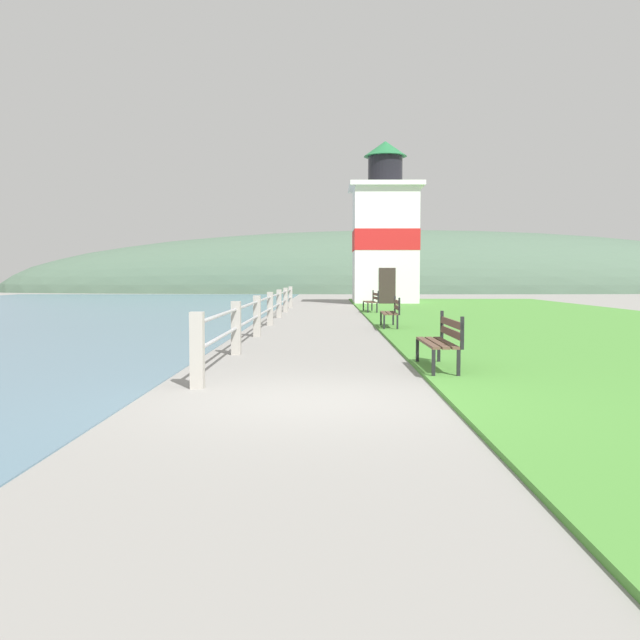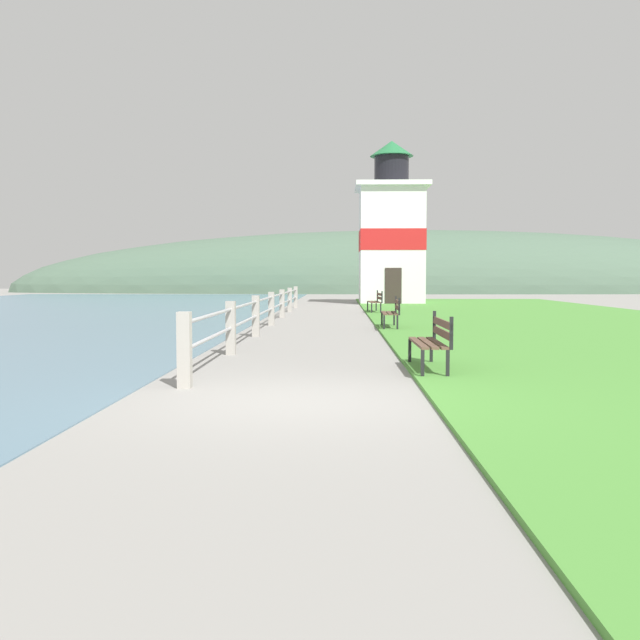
{
  "view_description": "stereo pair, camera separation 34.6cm",
  "coord_description": "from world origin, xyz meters",
  "px_view_note": "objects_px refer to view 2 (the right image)",
  "views": [
    {
      "loc": [
        0.2,
        -8.65,
        1.53
      ],
      "look_at": [
        0.01,
        11.45,
        0.3
      ],
      "focal_mm": 40.0,
      "sensor_mm": 36.0,
      "label": 1
    },
    {
      "loc": [
        0.55,
        -8.65,
        1.53
      ],
      "look_at": [
        0.01,
        11.45,
        0.3
      ],
      "focal_mm": 40.0,
      "sensor_mm": 36.0,
      "label": 2
    }
  ],
  "objects_px": {
    "park_bench_midway": "(392,311)",
    "park_bench_near": "(433,339)",
    "park_bench_far": "(376,300)",
    "lighthouse": "(391,235)"
  },
  "relations": [
    {
      "from": "park_bench_far",
      "to": "park_bench_near",
      "type": "bearing_deg",
      "value": 86.86
    },
    {
      "from": "park_bench_near",
      "to": "park_bench_midway",
      "type": "bearing_deg",
      "value": -90.75
    },
    {
      "from": "park_bench_far",
      "to": "lighthouse",
      "type": "relative_size",
      "value": 0.2
    },
    {
      "from": "park_bench_midway",
      "to": "park_bench_near",
      "type": "bearing_deg",
      "value": 90.98
    },
    {
      "from": "park_bench_near",
      "to": "park_bench_midway",
      "type": "height_order",
      "value": "same"
    },
    {
      "from": "lighthouse",
      "to": "park_bench_far",
      "type": "bearing_deg",
      "value": -97.41
    },
    {
      "from": "park_bench_near",
      "to": "lighthouse",
      "type": "height_order",
      "value": "lighthouse"
    },
    {
      "from": "park_bench_near",
      "to": "park_bench_far",
      "type": "bearing_deg",
      "value": -90.59
    },
    {
      "from": "park_bench_near",
      "to": "park_bench_midway",
      "type": "xyz_separation_m",
      "value": [
        0.05,
        9.33,
        -0.0
      ]
    },
    {
      "from": "park_bench_far",
      "to": "lighthouse",
      "type": "distance_m",
      "value": 11.24
    }
  ]
}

